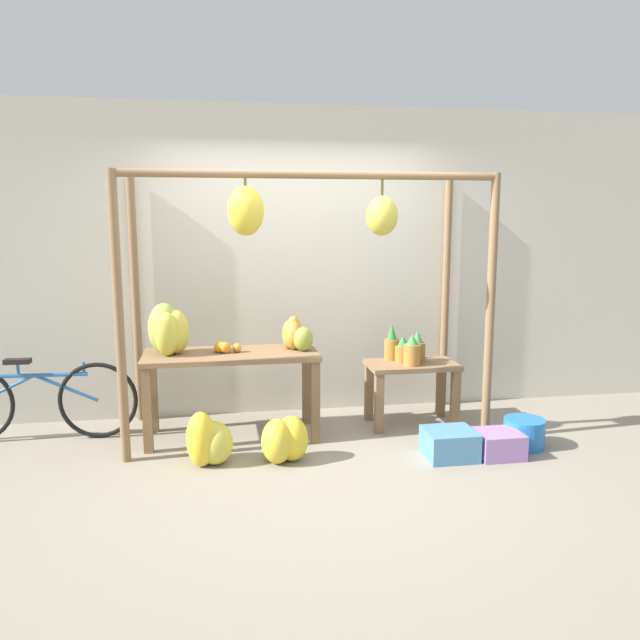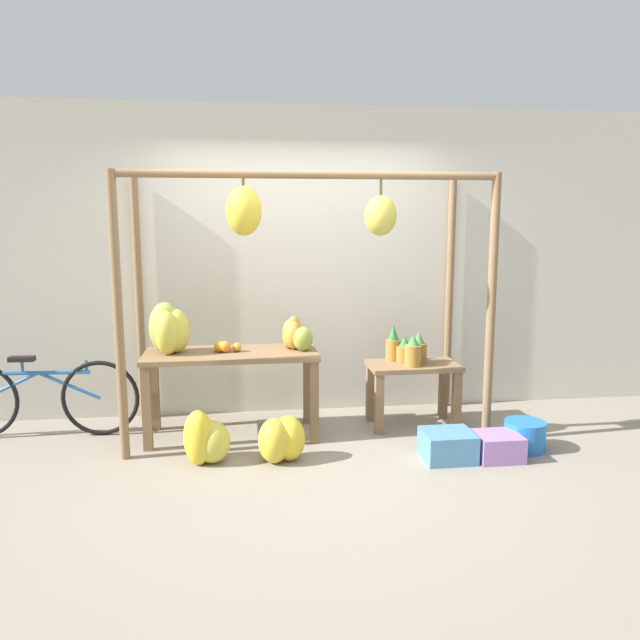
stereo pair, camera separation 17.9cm
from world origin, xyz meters
name	(u,v)px [view 1 (the left image)]	position (x,y,z in m)	size (l,w,h in m)	color
ground_plane	(323,469)	(0.00, 0.00, 0.00)	(20.00, 20.00, 0.00)	gray
shop_wall_back	(295,262)	(0.00, 1.49, 1.40)	(8.00, 0.08, 2.80)	beige
stall_awning	(305,255)	(-0.03, 0.63, 1.52)	(2.93, 1.14, 2.15)	brown
display_table_main	(231,367)	(-0.62, 0.80, 0.60)	(1.41, 0.59, 0.72)	brown
display_table_side	(412,378)	(0.94, 0.87, 0.42)	(0.78, 0.45, 0.56)	brown
banana_pile_on_table	(169,331)	(-1.11, 0.82, 0.91)	(0.36, 0.35, 0.41)	gold
orange_pile	(224,347)	(-0.68, 0.81, 0.76)	(0.22, 0.14, 0.09)	orange
pineapple_cluster	(406,349)	(0.90, 0.90, 0.68)	(0.34, 0.37, 0.32)	olive
banana_pile_ground_left	(207,440)	(-0.83, 0.24, 0.19)	(0.43, 0.38, 0.42)	gold
banana_pile_ground_right	(284,440)	(-0.26, 0.19, 0.17)	(0.41, 0.35, 0.34)	yellow
fruit_crate_white	(449,444)	(0.99, 0.07, 0.11)	(0.37, 0.34, 0.22)	#4C84B2
blue_bucket	(524,433)	(1.66, 0.18, 0.12)	(0.32, 0.32, 0.23)	blue
parked_bicycle	(36,400)	(-2.20, 0.99, 0.34)	(1.61, 0.11, 0.69)	black
papaya_pile	(295,335)	(-0.09, 0.84, 0.84)	(0.27, 0.29, 0.28)	gold
fruit_crate_purple	(498,444)	(1.37, 0.03, 0.10)	(0.34, 0.31, 0.19)	#9970B7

